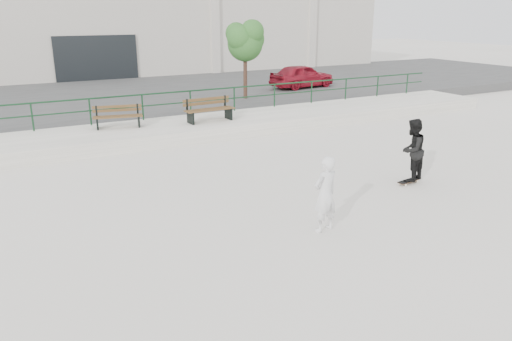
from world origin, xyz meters
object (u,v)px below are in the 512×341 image
skateboard (409,181)px  standing_skater (412,150)px  bench_left (118,117)px  red_car (302,76)px  tree (245,40)px  bench_right (209,110)px  seated_skater (325,194)px

skateboard → standing_skater: 0.89m
bench_left → red_car: 12.67m
tree → bench_right: bearing=-132.2°
tree → skateboard: tree is taller
standing_skater → seated_skater: bearing=0.8°
tree → seated_skater: bearing=-110.7°
bench_left → tree: 8.31m
red_car → standing_skater: size_ratio=2.20×
standing_skater → bench_left: bearing=-75.1°
skateboard → standing_skater: bearing=171.1°
bench_left → skateboard: (5.91, -8.73, -0.83)m
standing_skater → seated_skater: size_ratio=1.02×
red_car → seated_skater: bearing=140.6°
tree → standing_skater: size_ratio=2.15×
bench_left → seated_skater: size_ratio=1.08×
tree → skateboard: 12.75m
bench_right → standing_skater: bearing=-76.2°
bench_left → standing_skater: (5.91, -8.73, 0.06)m
bench_right → red_car: red_car is taller
tree → seated_skater: 14.86m
red_car → seated_skater: size_ratio=2.25×
seated_skater → skateboard: bearing=-169.1°
skateboard → bench_right: bearing=98.3°
bench_right → red_car: size_ratio=0.52×
tree → seated_skater: (-5.18, -13.72, -2.46)m
bench_left → standing_skater: size_ratio=1.05×
red_car → skateboard: 15.09m
bench_right → bench_left: bearing=166.8°
tree → red_car: bearing=20.9°
standing_skater → red_car: bearing=-131.1°
red_car → skateboard: bearing=150.6°
tree → skateboard: (-1.22, -12.28, -3.23)m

